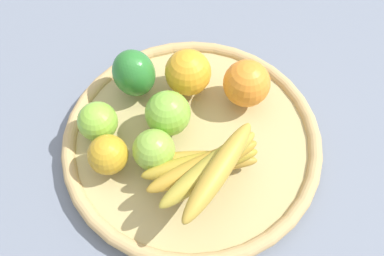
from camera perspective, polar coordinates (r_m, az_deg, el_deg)
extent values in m
plane|color=slate|center=(0.75, 0.00, -2.26)|extent=(2.40, 2.40, 0.00)
cylinder|color=tan|center=(0.74, 0.00, -1.81)|extent=(0.44, 0.44, 0.02)
torus|color=tan|center=(0.73, 0.00, -1.36)|extent=(0.45, 0.45, 0.02)
sphere|color=#82B13C|center=(0.67, -5.26, -3.03)|extent=(0.09, 0.09, 0.07)
sphere|color=gold|center=(0.68, -11.44, -3.60)|extent=(0.09, 0.09, 0.07)
sphere|color=orange|center=(0.74, 7.50, 6.09)|extent=(0.11, 0.11, 0.08)
ellipsoid|color=#B58A31|center=(0.67, 0.98, -4.56)|extent=(0.11, 0.19, 0.03)
ellipsoid|color=#AC912A|center=(0.66, 1.15, -4.90)|extent=(0.14, 0.17, 0.03)
ellipsoid|color=#B78B2A|center=(0.64, 1.57, -5.21)|extent=(0.17, 0.15, 0.03)
ellipsoid|color=#AA9732|center=(0.62, 2.36, -5.54)|extent=(0.18, 0.11, 0.03)
ellipsoid|color=#B99232|center=(0.60, 3.66, -5.81)|extent=(0.19, 0.06, 0.03)
sphere|color=gold|center=(0.75, -0.55, 7.62)|extent=(0.08, 0.08, 0.08)
sphere|color=#83BA38|center=(0.71, -12.80, 0.88)|extent=(0.08, 0.08, 0.07)
ellipsoid|color=#2B752C|center=(0.75, -7.97, 7.45)|extent=(0.09, 0.09, 0.09)
sphere|color=#7AB53A|center=(0.70, -3.17, 2.29)|extent=(0.11, 0.11, 0.08)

